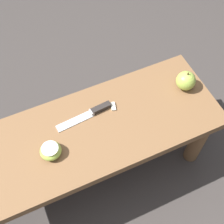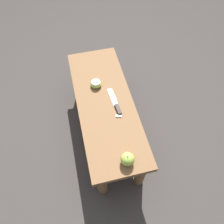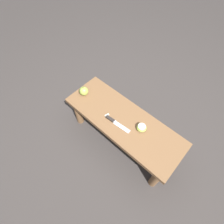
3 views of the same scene
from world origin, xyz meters
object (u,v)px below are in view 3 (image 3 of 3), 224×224
object	(u,v)px
knife	(114,122)
apple_whole	(84,91)
wooden_bench	(123,124)
apple_cut	(142,128)

from	to	relation	value
knife	apple_whole	size ratio (longest dim) A/B	2.58
knife	apple_whole	world-z (taller)	apple_whole
knife	wooden_bench	bearing A→B (deg)	51.61
wooden_bench	knife	world-z (taller)	knife
knife	apple_cut	world-z (taller)	apple_cut
apple_whole	apple_cut	bearing A→B (deg)	-174.10
knife	apple_cut	distance (m)	0.23
wooden_bench	knife	xyz separation A→B (m)	(0.05, 0.07, 0.08)
apple_whole	wooden_bench	bearing A→B (deg)	-175.98
knife	apple_cut	bearing A→B (deg)	21.17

